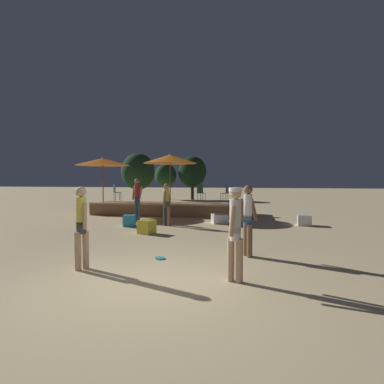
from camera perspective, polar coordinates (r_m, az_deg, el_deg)
name	(u,v)px	position (r m, az deg, el deg)	size (l,w,h in m)	color
ground_plane	(148,285)	(5.51, -8.38, -17.08)	(120.00, 120.00, 0.00)	#D1B784
wooden_deck	(173,209)	(15.70, -3.60, -3.23)	(8.28, 2.30, 0.66)	olive
patio_umbrella_0	(170,159)	(14.74, -4.22, 6.28)	(2.63, 2.63, 3.13)	brown
patio_umbrella_1	(103,162)	(16.23, -16.65, 5.53)	(2.77, 2.77, 3.01)	brown
cube_seat_0	(304,220)	(12.79, 20.60, -5.05)	(0.54, 0.54, 0.42)	white
cube_seat_1	(130,221)	(12.06, -11.82, -5.35)	(0.55, 0.55, 0.44)	#2D9EDB
cube_seat_2	(147,227)	(10.32, -8.63, -6.58)	(0.60, 0.60, 0.46)	yellow
cube_seat_3	(220,219)	(12.66, 5.27, -5.07)	(0.79, 0.79, 0.38)	white
person_0	(137,197)	(13.27, -10.41, -1.03)	(0.56, 0.31, 1.87)	#997051
person_1	(235,229)	(5.43, 8.22, -6.99)	(0.29, 0.49, 1.70)	tan
person_2	(248,218)	(7.25, 10.59, -4.90)	(0.46, 0.33, 1.70)	brown
person_3	(81,225)	(6.51, -20.33, -5.89)	(0.40, 0.31, 1.69)	tan
person_4	(167,203)	(11.87, -4.87, -2.09)	(0.29, 0.51, 1.68)	#997051
bistro_chair_0	(201,191)	(15.78, 1.67, 0.12)	(0.44, 0.44, 0.90)	#1E4C47
bistro_chair_1	(116,191)	(17.02, -14.31, 0.21)	(0.48, 0.48, 0.90)	#1E4C47
bistro_chair_2	(226,191)	(15.77, 6.47, 0.10)	(0.44, 0.43, 0.90)	#47474C
frisbee_disc	(160,258)	(7.13, -6.19, -12.40)	(0.23, 0.23, 0.03)	#33B2D8
background_tree_0	(192,172)	(26.99, 0.07, 3.87)	(2.53, 2.53, 3.92)	#3D2B1C
background_tree_1	(138,172)	(23.78, -10.23, 3.83)	(2.59, 2.59, 3.87)	#3D2B1C
background_tree_2	(166,176)	(27.31, -5.06, 3.11)	(1.95, 1.95, 3.26)	#3D2B1C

